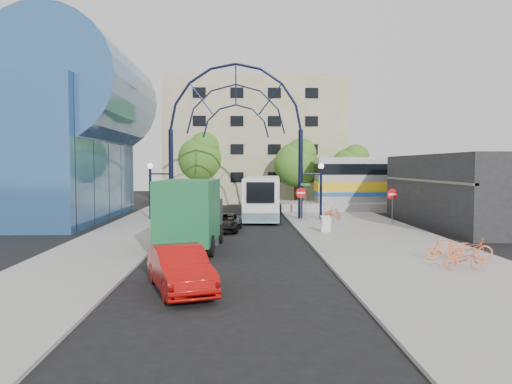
{
  "coord_description": "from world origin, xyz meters",
  "views": [
    {
      "loc": [
        0.29,
        -24.55,
        4.21
      ],
      "look_at": [
        1.28,
        6.0,
        2.61
      ],
      "focal_mm": 35.0,
      "sensor_mm": 36.0,
      "label": 1
    }
  ],
  "objects_px": {
    "sandwich_board": "(326,222)",
    "bike_far_b": "(443,249)",
    "bike_near_b": "(334,213)",
    "train_car": "(448,180)",
    "tree_north_c": "(351,165)",
    "red_sedan": "(180,269)",
    "city_bus": "(263,196)",
    "green_truck": "(192,214)",
    "bike_far_a": "(464,259)",
    "do_not_enter_sign": "(392,198)",
    "bike_near_a": "(327,215)",
    "bike_far_c": "(470,248)",
    "tree_north_b": "(201,156)",
    "tree_north_a": "(297,162)",
    "gateway_arch": "(236,109)",
    "street_name_sign": "(305,194)",
    "black_suv": "(225,222)"
  },
  "relations": [
    {
      "from": "tree_north_a",
      "to": "bike_far_c",
      "type": "bearing_deg",
      "value": -81.51
    },
    {
      "from": "bike_near_b",
      "to": "train_car",
      "type": "bearing_deg",
      "value": 1.77
    },
    {
      "from": "train_car",
      "to": "black_suv",
      "type": "height_order",
      "value": "train_car"
    },
    {
      "from": "street_name_sign",
      "to": "bike_far_b",
      "type": "relative_size",
      "value": 1.84
    },
    {
      "from": "tree_north_a",
      "to": "city_bus",
      "type": "xyz_separation_m",
      "value": [
        -3.96,
        -9.95,
        -2.88
      ]
    },
    {
      "from": "sandwich_board",
      "to": "tree_north_a",
      "type": "relative_size",
      "value": 0.14
    },
    {
      "from": "gateway_arch",
      "to": "bike_far_b",
      "type": "bearing_deg",
      "value": -61.95
    },
    {
      "from": "sandwich_board",
      "to": "bike_far_b",
      "type": "distance_m",
      "value": 9.85
    },
    {
      "from": "train_car",
      "to": "bike_near_b",
      "type": "distance_m",
      "value": 15.09
    },
    {
      "from": "green_truck",
      "to": "city_bus",
      "type": "bearing_deg",
      "value": 77.82
    },
    {
      "from": "gateway_arch",
      "to": "bike_near_a",
      "type": "bearing_deg",
      "value": -17.7
    },
    {
      "from": "tree_north_c",
      "to": "gateway_arch",
      "type": "bearing_deg",
      "value": -131.04
    },
    {
      "from": "street_name_sign",
      "to": "sandwich_board",
      "type": "xyz_separation_m",
      "value": [
        0.4,
        -6.62,
        -1.39
      ]
    },
    {
      "from": "black_suv",
      "to": "street_name_sign",
      "type": "bearing_deg",
      "value": 46.96
    },
    {
      "from": "gateway_arch",
      "to": "tree_north_a",
      "type": "distance_m",
      "value": 13.98
    },
    {
      "from": "gateway_arch",
      "to": "bike_near_b",
      "type": "bearing_deg",
      "value": -1.96
    },
    {
      "from": "gateway_arch",
      "to": "city_bus",
      "type": "bearing_deg",
      "value": 42.47
    },
    {
      "from": "bike_near_a",
      "to": "bike_far_c",
      "type": "xyz_separation_m",
      "value": [
        3.75,
        -14.92,
        0.02
      ]
    },
    {
      "from": "gateway_arch",
      "to": "black_suv",
      "type": "bearing_deg",
      "value": -95.9
    },
    {
      "from": "bike_far_a",
      "to": "bike_far_b",
      "type": "height_order",
      "value": "bike_far_b"
    },
    {
      "from": "tree_north_c",
      "to": "red_sedan",
      "type": "relative_size",
      "value": 1.42
    },
    {
      "from": "tree_north_c",
      "to": "bike_far_b",
      "type": "xyz_separation_m",
      "value": [
        -2.95,
        -31.13,
        -3.7
      ]
    },
    {
      "from": "do_not_enter_sign",
      "to": "bike_near_a",
      "type": "relative_size",
      "value": 1.43
    },
    {
      "from": "bike_far_c",
      "to": "green_truck",
      "type": "bearing_deg",
      "value": 92.1
    },
    {
      "from": "sandwich_board",
      "to": "street_name_sign",
      "type": "bearing_deg",
      "value": 93.46
    },
    {
      "from": "sandwich_board",
      "to": "bike_far_b",
      "type": "xyz_separation_m",
      "value": [
        3.57,
        -9.18,
        -0.17
      ]
    },
    {
      "from": "do_not_enter_sign",
      "to": "train_car",
      "type": "relative_size",
      "value": 0.1
    },
    {
      "from": "gateway_arch",
      "to": "street_name_sign",
      "type": "height_order",
      "value": "gateway_arch"
    },
    {
      "from": "city_bus",
      "to": "green_truck",
      "type": "height_order",
      "value": "green_truck"
    },
    {
      "from": "green_truck",
      "to": "bike_far_a",
      "type": "xyz_separation_m",
      "value": [
        11.25,
        -6.0,
        -1.22
      ]
    },
    {
      "from": "bike_far_c",
      "to": "bike_near_b",
      "type": "bearing_deg",
      "value": 28.12
    },
    {
      "from": "train_car",
      "to": "tree_north_c",
      "type": "xyz_separation_m",
      "value": [
        -7.88,
        5.93,
        1.37
      ]
    },
    {
      "from": "train_car",
      "to": "bike_near_a",
      "type": "bearing_deg",
      "value": -142.69
    },
    {
      "from": "tree_north_b",
      "to": "black_suv",
      "type": "relative_size",
      "value": 1.91
    },
    {
      "from": "train_car",
      "to": "do_not_enter_sign",
      "type": "bearing_deg",
      "value": -126.87
    },
    {
      "from": "gateway_arch",
      "to": "tree_north_b",
      "type": "bearing_deg",
      "value": 103.68
    },
    {
      "from": "bike_far_b",
      "to": "sandwich_board",
      "type": "bearing_deg",
      "value": 20.62
    },
    {
      "from": "tree_north_b",
      "to": "bike_near_b",
      "type": "relative_size",
      "value": 5.27
    },
    {
      "from": "train_car",
      "to": "green_truck",
      "type": "xyz_separation_m",
      "value": [
        -22.15,
        -21.36,
        -1.14
      ]
    },
    {
      "from": "green_truck",
      "to": "black_suv",
      "type": "height_order",
      "value": "green_truck"
    },
    {
      "from": "green_truck",
      "to": "bike_near_a",
      "type": "xyz_separation_m",
      "value": [
        8.85,
        11.22,
        -1.19
      ]
    },
    {
      "from": "do_not_enter_sign",
      "to": "tree_north_b",
      "type": "height_order",
      "value": "tree_north_b"
    },
    {
      "from": "train_car",
      "to": "tree_north_a",
      "type": "height_order",
      "value": "tree_north_a"
    },
    {
      "from": "tree_north_c",
      "to": "bike_far_b",
      "type": "distance_m",
      "value": 31.49
    },
    {
      "from": "green_truck",
      "to": "red_sedan",
      "type": "height_order",
      "value": "green_truck"
    },
    {
      "from": "gateway_arch",
      "to": "street_name_sign",
      "type": "bearing_deg",
      "value": -15.07
    },
    {
      "from": "train_car",
      "to": "bike_far_a",
      "type": "xyz_separation_m",
      "value": [
        -10.9,
        -27.36,
        -2.36
      ]
    },
    {
      "from": "city_bus",
      "to": "bike_far_b",
      "type": "height_order",
      "value": "city_bus"
    },
    {
      "from": "train_car",
      "to": "bike_far_a",
      "type": "height_order",
      "value": "train_car"
    },
    {
      "from": "street_name_sign",
      "to": "tree_north_a",
      "type": "relative_size",
      "value": 0.4
    }
  ]
}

